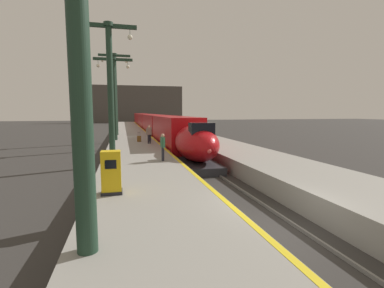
{
  "coord_description": "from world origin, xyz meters",
  "views": [
    {
      "loc": [
        -5.09,
        -8.12,
        4.07
      ],
      "look_at": [
        -0.36,
        10.91,
        1.8
      ],
      "focal_mm": 26.07,
      "sensor_mm": 36.0,
      "label": 1
    }
  ],
  "objects_px": {
    "passenger_near_edge": "(150,132)",
    "passenger_mid_platform": "(149,133)",
    "passenger_far_waiting": "(163,145)",
    "station_column_far": "(114,90)",
    "station_column_distant": "(115,87)",
    "ticket_machine_yellow": "(111,174)",
    "highspeed_train_main": "(151,123)",
    "station_column_mid": "(110,76)",
    "rolling_suitcase": "(139,139)"
  },
  "relations": [
    {
      "from": "station_column_distant",
      "to": "passenger_mid_platform",
      "type": "height_order",
      "value": "station_column_distant"
    },
    {
      "from": "station_column_mid",
      "to": "station_column_far",
      "type": "bearing_deg",
      "value": 90.0
    },
    {
      "from": "ticket_machine_yellow",
      "to": "passenger_near_edge",
      "type": "bearing_deg",
      "value": 80.27
    },
    {
      "from": "station_column_mid",
      "to": "rolling_suitcase",
      "type": "xyz_separation_m",
      "value": [
        2.37,
        6.97,
        -5.33
      ]
    },
    {
      "from": "passenger_near_edge",
      "to": "passenger_mid_platform",
      "type": "height_order",
      "value": "same"
    },
    {
      "from": "station_column_distant",
      "to": "passenger_far_waiting",
      "type": "height_order",
      "value": "station_column_distant"
    },
    {
      "from": "rolling_suitcase",
      "to": "highspeed_train_main",
      "type": "bearing_deg",
      "value": 81.72
    },
    {
      "from": "station_column_distant",
      "to": "passenger_far_waiting",
      "type": "relative_size",
      "value": 6.19
    },
    {
      "from": "highspeed_train_main",
      "to": "ticket_machine_yellow",
      "type": "bearing_deg",
      "value": -97.47
    },
    {
      "from": "passenger_near_edge",
      "to": "rolling_suitcase",
      "type": "height_order",
      "value": "passenger_near_edge"
    },
    {
      "from": "highspeed_train_main",
      "to": "ticket_machine_yellow",
      "type": "xyz_separation_m",
      "value": [
        -5.55,
        -42.34,
        -0.18
      ]
    },
    {
      "from": "passenger_mid_platform",
      "to": "ticket_machine_yellow",
      "type": "xyz_separation_m",
      "value": [
        -2.87,
        -16.22,
        -0.25
      ]
    },
    {
      "from": "station_column_far",
      "to": "passenger_near_edge",
      "type": "xyz_separation_m",
      "value": [
        3.45,
        -2.49,
        -4.29
      ]
    },
    {
      "from": "highspeed_train_main",
      "to": "passenger_mid_platform",
      "type": "xyz_separation_m",
      "value": [
        -2.68,
        -26.12,
        0.07
      ]
    },
    {
      "from": "highspeed_train_main",
      "to": "station_column_mid",
      "type": "relative_size",
      "value": 7.99
    },
    {
      "from": "passenger_far_waiting",
      "to": "passenger_mid_platform",
      "type": "bearing_deg",
      "value": 89.71
    },
    {
      "from": "highspeed_train_main",
      "to": "rolling_suitcase",
      "type": "relative_size",
      "value": 76.49
    },
    {
      "from": "passenger_near_edge",
      "to": "passenger_far_waiting",
      "type": "bearing_deg",
      "value": -91.39
    },
    {
      "from": "station_column_mid",
      "to": "highspeed_train_main",
      "type": "bearing_deg",
      "value": 79.29
    },
    {
      "from": "highspeed_train_main",
      "to": "station_column_far",
      "type": "xyz_separation_m",
      "value": [
        -5.9,
        -21.76,
        4.36
      ]
    },
    {
      "from": "passenger_far_waiting",
      "to": "ticket_machine_yellow",
      "type": "height_order",
      "value": "passenger_far_waiting"
    },
    {
      "from": "station_column_far",
      "to": "rolling_suitcase",
      "type": "relative_size",
      "value": 8.89
    },
    {
      "from": "highspeed_train_main",
      "to": "station_column_mid",
      "type": "distance_m",
      "value": 32.11
    },
    {
      "from": "passenger_far_waiting",
      "to": "ticket_machine_yellow",
      "type": "distance_m",
      "value": 7.09
    },
    {
      "from": "passenger_far_waiting",
      "to": "rolling_suitcase",
      "type": "relative_size",
      "value": 1.72
    },
    {
      "from": "highspeed_train_main",
      "to": "passenger_mid_platform",
      "type": "height_order",
      "value": "highspeed_train_main"
    },
    {
      "from": "station_column_distant",
      "to": "ticket_machine_yellow",
      "type": "xyz_separation_m",
      "value": [
        0.35,
        -27.6,
        -5.46
      ]
    },
    {
      "from": "station_column_distant",
      "to": "rolling_suitcase",
      "type": "xyz_separation_m",
      "value": [
        2.37,
        -9.5,
        -5.89
      ]
    },
    {
      "from": "station_column_mid",
      "to": "rolling_suitcase",
      "type": "bearing_deg",
      "value": 71.18
    },
    {
      "from": "passenger_far_waiting",
      "to": "station_column_far",
      "type": "bearing_deg",
      "value": 102.69
    },
    {
      "from": "passenger_near_edge",
      "to": "passenger_far_waiting",
      "type": "relative_size",
      "value": 1.0
    },
    {
      "from": "station_column_mid",
      "to": "ticket_machine_yellow",
      "type": "distance_m",
      "value": 12.17
    },
    {
      "from": "station_column_distant",
      "to": "rolling_suitcase",
      "type": "relative_size",
      "value": 10.65
    },
    {
      "from": "station_column_far",
      "to": "station_column_distant",
      "type": "relative_size",
      "value": 0.83
    },
    {
      "from": "rolling_suitcase",
      "to": "ticket_machine_yellow",
      "type": "xyz_separation_m",
      "value": [
        -2.02,
        -18.1,
        0.44
      ]
    },
    {
      "from": "station_column_mid",
      "to": "passenger_near_edge",
      "type": "relative_size",
      "value": 5.56
    },
    {
      "from": "highspeed_train_main",
      "to": "passenger_near_edge",
      "type": "bearing_deg",
      "value": -95.76
    },
    {
      "from": "station_column_distant",
      "to": "ticket_machine_yellow",
      "type": "bearing_deg",
      "value": -89.27
    },
    {
      "from": "station_column_distant",
      "to": "rolling_suitcase",
      "type": "bearing_deg",
      "value": -75.96
    },
    {
      "from": "passenger_mid_platform",
      "to": "passenger_far_waiting",
      "type": "distance_m",
      "value": 9.73
    },
    {
      "from": "passenger_mid_platform",
      "to": "station_column_distant",
      "type": "bearing_deg",
      "value": 105.8
    },
    {
      "from": "rolling_suitcase",
      "to": "station_column_distant",
      "type": "bearing_deg",
      "value": 104.04
    },
    {
      "from": "highspeed_train_main",
      "to": "passenger_near_edge",
      "type": "distance_m",
      "value": 24.38
    },
    {
      "from": "station_column_mid",
      "to": "station_column_distant",
      "type": "xyz_separation_m",
      "value": [
        0.0,
        16.46,
        0.56
      ]
    },
    {
      "from": "passenger_mid_platform",
      "to": "passenger_near_edge",
      "type": "bearing_deg",
      "value": 82.89
    },
    {
      "from": "station_column_mid",
      "to": "passenger_near_edge",
      "type": "distance_m",
      "value": 9.05
    },
    {
      "from": "station_column_mid",
      "to": "passenger_mid_platform",
      "type": "relative_size",
      "value": 5.56
    },
    {
      "from": "passenger_near_edge",
      "to": "passenger_far_waiting",
      "type": "height_order",
      "value": "same"
    },
    {
      "from": "highspeed_train_main",
      "to": "station_column_mid",
      "type": "xyz_separation_m",
      "value": [
        -5.9,
        -31.2,
        4.71
      ]
    },
    {
      "from": "station_column_mid",
      "to": "station_column_far",
      "type": "xyz_separation_m",
      "value": [
        0.0,
        9.44,
        -0.36
      ]
    }
  ]
}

